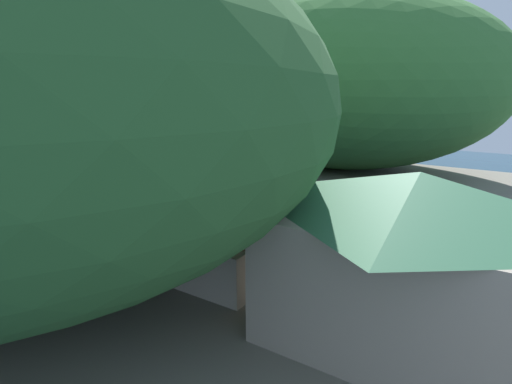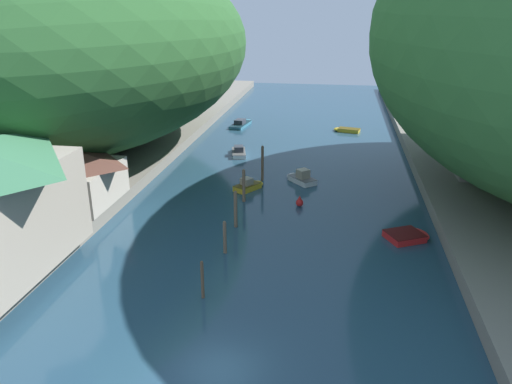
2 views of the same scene
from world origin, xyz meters
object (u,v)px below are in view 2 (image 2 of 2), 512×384
(boat_far_upstream, at_px, (346,130))
(boathouse_shed, at_px, (73,175))
(boat_white_cruiser, at_px, (300,178))
(boat_moored_right, at_px, (239,151))
(boat_small_dinghy, at_px, (242,123))
(boat_mid_channel, at_px, (250,185))
(person_on_quay, at_px, (50,234))
(channel_buoy_near, at_px, (300,202))
(right_bank_cottage, at_px, (482,149))
(boat_open_rowboat, at_px, (409,236))

(boat_far_upstream, bearing_deg, boathouse_shed, 158.83)
(boat_white_cruiser, bearing_deg, boat_moored_right, 91.84)
(boat_small_dinghy, distance_m, boat_white_cruiser, 26.01)
(boat_white_cruiser, distance_m, boat_mid_channel, 5.59)
(boathouse_shed, height_order, boat_mid_channel, boathouse_shed)
(boathouse_shed, xyz_separation_m, person_on_quay, (2.50, -8.26, -1.47))
(channel_buoy_near, bearing_deg, right_bank_cottage, 26.13)
(right_bank_cottage, relative_size, boat_far_upstream, 1.41)
(boathouse_shed, xyz_separation_m, boat_moored_right, (10.23, 20.18, -3.22))
(boat_small_dinghy, bearing_deg, boat_white_cruiser, -57.59)
(boathouse_shed, distance_m, boat_white_cruiser, 21.88)
(boat_far_upstream, xyz_separation_m, boat_moored_right, (-12.88, -13.57, 0.11))
(right_bank_cottage, xyz_separation_m, boat_mid_channel, (-22.34, -4.74, -3.44))
(channel_buoy_near, bearing_deg, boat_open_rowboat, -30.56)
(right_bank_cottage, distance_m, boat_white_cruiser, 18.00)
(boathouse_shed, relative_size, channel_buoy_near, 7.53)
(boat_mid_channel, bearing_deg, boathouse_shed, -114.67)
(boathouse_shed, relative_size, boat_far_upstream, 1.95)
(boat_white_cruiser, distance_m, channel_buoy_near, 6.62)
(boat_far_upstream, relative_size, boat_open_rowboat, 1.01)
(boat_small_dinghy, height_order, channel_buoy_near, boat_small_dinghy)
(boat_small_dinghy, bearing_deg, boathouse_shed, -94.26)
(boathouse_shed, bearing_deg, channel_buoy_near, 14.21)
(person_on_quay, bearing_deg, boat_mid_channel, -39.57)
(channel_buoy_near, bearing_deg, boat_white_cruiser, 94.00)
(right_bank_cottage, relative_size, boat_moored_right, 1.13)
(boat_small_dinghy, relative_size, person_on_quay, 3.87)
(boat_white_cruiser, bearing_deg, boat_open_rowboat, -92.75)
(boat_small_dinghy, bearing_deg, channel_buoy_near, -61.66)
(boat_open_rowboat, relative_size, person_on_quay, 2.31)
(boat_open_rowboat, xyz_separation_m, boat_mid_channel, (-14.14, 8.93, 0.11))
(boat_mid_channel, distance_m, person_on_quay, 20.16)
(boat_white_cruiser, xyz_separation_m, channel_buoy_near, (0.46, -6.61, -0.03))
(boat_open_rowboat, xyz_separation_m, boat_moored_right, (-17.57, 20.67, 0.08))
(boat_mid_channel, distance_m, boat_moored_right, 12.23)
(boat_white_cruiser, height_order, boat_moored_right, boat_white_cruiser)
(boat_far_upstream, relative_size, boat_mid_channel, 1.11)
(boat_mid_channel, distance_m, channel_buoy_near, 6.37)
(boathouse_shed, xyz_separation_m, right_bank_cottage, (36.00, 13.18, 0.25))
(boathouse_shed, distance_m, channel_buoy_near, 19.73)
(boat_open_rowboat, bearing_deg, person_on_quay, -100.24)
(right_bank_cottage, bearing_deg, boathouse_shed, -159.89)
(boat_white_cruiser, relative_size, channel_buoy_near, 3.71)
(person_on_quay, bearing_deg, boat_moored_right, -21.03)
(boat_far_upstream, bearing_deg, boat_open_rowboat, -158.98)
(channel_buoy_near, bearing_deg, boat_small_dinghy, 110.17)
(boathouse_shed, distance_m, boat_mid_channel, 16.37)
(right_bank_cottage, distance_m, boat_small_dinghy, 35.94)
(boat_open_rowboat, relative_size, boat_mid_channel, 1.10)
(boat_small_dinghy, bearing_deg, person_on_quay, -88.72)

